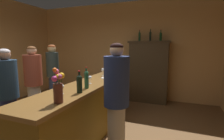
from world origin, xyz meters
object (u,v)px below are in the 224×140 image
at_px(wine_bottle_syrah, 87,79).
at_px(wine_bottle_pinot, 79,83).
at_px(display_cabinet, 149,71).
at_px(display_bottle_midleft, 150,36).
at_px(wine_glass_mid, 110,72).
at_px(patron_in_grey, 8,94).
at_px(wine_glass_front, 90,78).
at_px(bar_counter, 88,110).
at_px(cheese_plate, 105,78).
at_px(wine_glass_rear, 61,87).
at_px(wine_glass_spare, 103,70).
at_px(display_bottle_left, 139,36).
at_px(wine_bottle_merlot, 118,69).
at_px(patron_tall, 34,82).
at_px(wine_bottle_riesling, 110,67).
at_px(flower_arrangement, 58,87).
at_px(bartender, 116,100).
at_px(display_bottle_center, 161,36).
at_px(patron_in_navy, 53,73).

bearing_deg(wine_bottle_syrah, wine_bottle_pinot, -82.29).
distance_m(display_cabinet, display_bottle_midleft, 1.00).
bearing_deg(wine_glass_mid, patron_in_grey, -130.78).
bearing_deg(display_bottle_midleft, wine_glass_mid, -107.71).
xyz_separation_m(wine_glass_front, patron_in_grey, (-1.09, -0.72, -0.21)).
bearing_deg(bar_counter, cheese_plate, 79.73).
bearing_deg(wine_glass_rear, display_bottle_midleft, 77.25).
bearing_deg(wine_glass_mid, display_cabinet, 72.86).
relative_size(wine_glass_front, wine_glass_mid, 0.94).
height_order(wine_bottle_syrah, wine_glass_spare, wine_bottle_syrah).
relative_size(display_bottle_left, patron_in_grey, 0.20).
bearing_deg(wine_glass_rear, wine_glass_mid, 83.70).
bearing_deg(wine_bottle_merlot, patron_tall, -147.76).
height_order(display_cabinet, patron_in_grey, display_cabinet).
xyz_separation_m(wine_glass_mid, display_bottle_midleft, (0.55, 1.71, 0.84)).
distance_m(wine_bottle_riesling, patron_in_grey, 2.20).
bearing_deg(wine_glass_rear, display_cabinet, 77.58).
distance_m(bar_counter, flower_arrangement, 1.23).
xyz_separation_m(wine_bottle_syrah, bartender, (0.56, -0.20, -0.22)).
bearing_deg(wine_glass_front, display_bottle_midleft, 74.63).
distance_m(display_cabinet, bartender, 2.89).
bearing_deg(bartender, display_bottle_midleft, -97.13).
xyz_separation_m(wine_bottle_riesling, wine_glass_mid, (0.23, -0.59, -0.04)).
distance_m(wine_bottle_pinot, wine_glass_mid, 1.24).
height_order(display_cabinet, wine_glass_front, display_cabinet).
relative_size(wine_bottle_merlot, wine_bottle_riesling, 0.97).
distance_m(wine_glass_front, flower_arrangement, 1.04).
bearing_deg(flower_arrangement, display_bottle_midleft, 81.61).
distance_m(wine_glass_rear, display_bottle_midleft, 3.28).
bearing_deg(cheese_plate, display_bottle_midleft, 72.04).
height_order(cheese_plate, display_bottle_midleft, display_bottle_midleft).
xyz_separation_m(display_cabinet, patron_tall, (-2.02, -2.28, -0.03)).
relative_size(bar_counter, wine_bottle_merlot, 9.40).
bearing_deg(wine_bottle_merlot, bartender, -71.20).
bearing_deg(bartender, wine_glass_mid, -71.73).
bearing_deg(wine_bottle_syrah, display_bottle_center, 72.97).
bearing_deg(wine_bottle_pinot, patron_in_navy, 138.92).
bearing_deg(patron_in_navy, display_bottle_midleft, 50.53).
bearing_deg(cheese_plate, display_bottle_center, 64.40).
distance_m(display_cabinet, wine_bottle_merlot, 1.42).
bearing_deg(wine_glass_front, cheese_plate, 83.85).
relative_size(flower_arrangement, patron_in_grey, 0.26).
xyz_separation_m(wine_bottle_merlot, bartender, (0.53, -1.57, -0.20)).
xyz_separation_m(wine_bottle_merlot, wine_glass_rear, (-0.18, -1.77, -0.04)).
height_order(wine_glass_front, wine_glass_spare, wine_glass_spare).
distance_m(bar_counter, wine_bottle_merlot, 1.24).
relative_size(wine_glass_rear, display_bottle_midleft, 0.40).
bearing_deg(wine_bottle_pinot, wine_glass_spare, 100.67).
bearing_deg(wine_bottle_merlot, wine_glass_front, -97.43).
height_order(wine_glass_spare, bartender, bartender).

